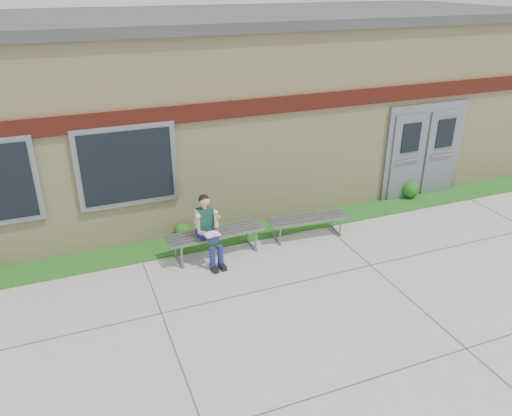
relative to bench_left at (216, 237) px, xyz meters
name	(u,v)px	position (x,y,z in m)	size (l,w,h in m)	color
ground	(338,291)	(1.59, -2.00, -0.38)	(80.00, 80.00, 0.00)	#9E9E99
grass_strip	(278,227)	(1.59, 0.60, -0.37)	(16.00, 0.80, 0.02)	#1A5015
school_building	(226,99)	(1.59, 3.99, 1.72)	(16.20, 6.22, 4.20)	beige
bench_left	(216,237)	(0.00, 0.00, 0.00)	(1.92, 0.63, 0.49)	slate
bench_right	(308,222)	(2.00, 0.00, -0.04)	(1.71, 0.60, 0.44)	slate
girl	(208,228)	(-0.20, -0.20, 0.34)	(0.48, 0.78, 1.34)	navy
shrub_mid	(182,231)	(-0.46, 0.85, -0.19)	(0.33, 0.33, 0.33)	#1A5015
shrub_east	(410,189)	(5.26, 0.85, -0.14)	(0.43, 0.43, 0.43)	#1A5015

